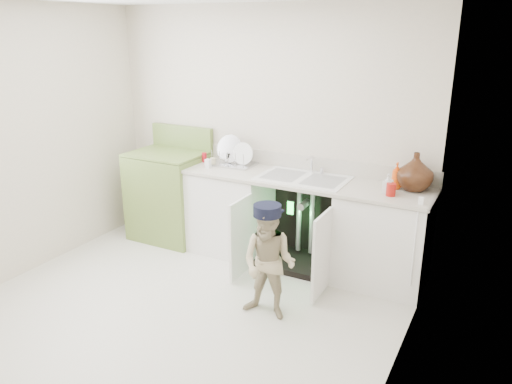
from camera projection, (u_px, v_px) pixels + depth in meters
ground at (186, 306)px, 4.26m from camera, size 3.50×3.50×0.00m
room_shell at (179, 165)px, 3.87m from camera, size 6.00×5.50×1.26m
counter_run at (305, 220)px, 4.87m from camera, size 2.44×1.02×1.24m
avocado_stove at (170, 194)px, 5.55m from camera, size 0.79×0.65×1.22m
repair_worker at (269, 262)px, 3.98m from camera, size 0.48×0.85×0.96m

